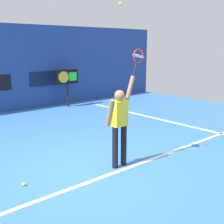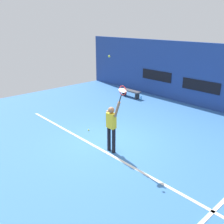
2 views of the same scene
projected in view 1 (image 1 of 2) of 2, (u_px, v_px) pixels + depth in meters
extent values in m
plane|color=#3870B2|center=(90.00, 167.00, 6.56)|extent=(18.00, 18.00, 0.00)
cube|color=#0C1933|center=(53.00, 78.00, 13.07)|extent=(2.20, 0.03, 0.60)
cube|color=white|center=(108.00, 175.00, 6.13)|extent=(10.00, 0.10, 0.01)
cube|color=white|center=(155.00, 118.00, 10.91)|extent=(0.10, 7.00, 0.01)
cylinder|color=black|center=(115.00, 147.00, 6.44)|extent=(0.13, 0.13, 0.92)
cylinder|color=black|center=(124.00, 145.00, 6.60)|extent=(0.13, 0.13, 0.92)
cube|color=yellow|center=(119.00, 113.00, 6.36)|extent=(0.34, 0.20, 0.55)
sphere|color=#8C6647|center=(120.00, 95.00, 6.27)|extent=(0.22, 0.22, 0.22)
cylinder|color=#8C6647|center=(130.00, 89.00, 6.44)|extent=(0.28, 0.09, 0.58)
cylinder|color=#8C6647|center=(110.00, 113.00, 6.28)|extent=(0.09, 0.23, 0.58)
cylinder|color=black|center=(135.00, 69.00, 6.45)|extent=(0.13, 0.03, 0.29)
torus|color=red|center=(138.00, 56.00, 6.45)|extent=(0.40, 0.02, 0.40)
cylinder|color=silver|center=(138.00, 56.00, 6.45)|extent=(0.25, 0.27, 0.09)
sphere|color=#CCE033|center=(121.00, 4.00, 5.82)|extent=(0.07, 0.07, 0.07)
cylinder|color=black|center=(68.00, 95.00, 12.96)|extent=(0.10, 0.10, 1.00)
cube|color=black|center=(67.00, 77.00, 12.79)|extent=(0.95, 0.18, 0.60)
cylinder|color=gold|center=(64.00, 77.00, 12.55)|extent=(0.48, 0.02, 0.48)
cube|color=#26D833|center=(73.00, 76.00, 12.85)|extent=(0.38, 0.02, 0.36)
sphere|color=#CCE033|center=(24.00, 184.00, 5.68)|extent=(0.07, 0.07, 0.07)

